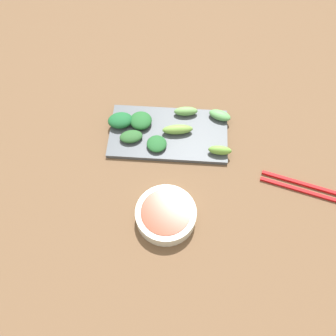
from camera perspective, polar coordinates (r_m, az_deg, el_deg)
name	(u,v)px	position (r m, az deg, el deg)	size (l,w,h in m)	color
tabletop	(170,160)	(0.98, 0.36, 1.18)	(2.10, 2.10, 0.02)	brown
sauce_bowl	(167,215)	(0.87, -0.09, -7.26)	(0.14, 0.14, 0.04)	silver
serving_plate	(168,134)	(1.00, 0.07, 5.37)	(0.17, 0.32, 0.01)	#454B52
broccoli_stalk_0	(186,111)	(1.03, 2.79, 8.79)	(0.03, 0.07, 0.02)	#6BA556
broccoli_leafy_1	(157,144)	(0.97, -1.77, 3.78)	(0.05, 0.05, 0.02)	#215B2A
broccoli_stalk_2	(178,130)	(0.99, 1.50, 6.00)	(0.03, 0.08, 0.03)	#73A344
broccoli_leafy_3	(141,121)	(1.01, -4.24, 7.36)	(0.06, 0.06, 0.03)	#225E2A
broccoli_leafy_4	(131,137)	(0.98, -5.75, 4.88)	(0.04, 0.06, 0.02)	#2A5B2B
broccoli_stalk_5	(220,115)	(1.03, 8.06, 8.11)	(0.03, 0.06, 0.02)	#5CA059
broccoli_leafy_6	(120,120)	(1.01, -7.41, 7.35)	(0.05, 0.07, 0.03)	#1B5D2F
broccoli_stalk_7	(220,150)	(0.96, 8.07, 2.75)	(0.02, 0.06, 0.03)	#6DA840
chopsticks	(307,188)	(0.98, 20.71, -2.99)	(0.09, 0.23, 0.01)	red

